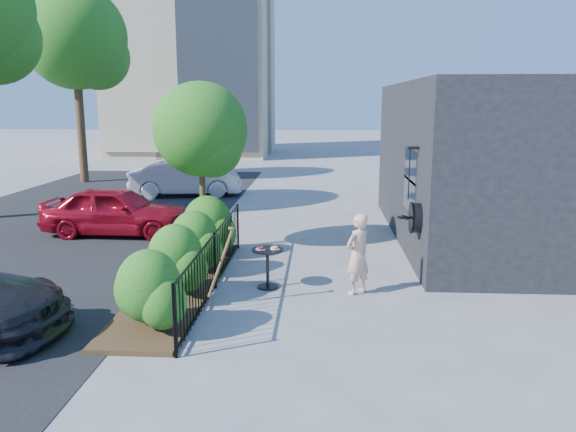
# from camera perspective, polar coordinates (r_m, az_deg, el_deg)

# --- Properties ---
(ground) EXTENTS (120.00, 120.00, 0.00)m
(ground) POSITION_cam_1_polar(r_m,az_deg,el_deg) (10.82, 0.54, -7.49)
(ground) COLOR gray
(ground) RESTS_ON ground
(shop_building) EXTENTS (6.22, 9.00, 4.00)m
(shop_building) POSITION_cam_1_polar(r_m,az_deg,el_deg) (15.61, 22.11, 5.09)
(shop_building) COLOR black
(shop_building) RESTS_ON ground
(fence) EXTENTS (0.05, 6.05, 1.10)m
(fence) POSITION_cam_1_polar(r_m,az_deg,el_deg) (10.83, -7.44, -4.47)
(fence) COLOR black
(fence) RESTS_ON ground
(planting_bed) EXTENTS (1.30, 6.00, 0.08)m
(planting_bed) POSITION_cam_1_polar(r_m,az_deg,el_deg) (11.13, -10.93, -6.95)
(planting_bed) COLOR #382616
(planting_bed) RESTS_ON ground
(shrubs) EXTENTS (1.10, 5.60, 1.24)m
(shrubs) POSITION_cam_1_polar(r_m,az_deg,el_deg) (11.01, -10.43, -3.54)
(shrubs) COLOR #155714
(shrubs) RESTS_ON ground
(patio_tree) EXTENTS (2.20, 2.20, 3.94)m
(patio_tree) POSITION_cam_1_polar(r_m,az_deg,el_deg) (13.28, -8.62, 8.12)
(patio_tree) COLOR #3F2B19
(patio_tree) RESTS_ON ground
(street) EXTENTS (9.00, 30.00, 0.01)m
(street) POSITION_cam_1_polar(r_m,az_deg,el_deg) (15.60, -25.51, -2.65)
(street) COLOR black
(street) RESTS_ON ground
(street_tree_far) EXTENTS (4.40, 4.40, 8.28)m
(street_tree_far) POSITION_cam_1_polar(r_m,az_deg,el_deg) (26.43, -20.74, 16.04)
(street_tree_far) COLOR #3F2B19
(street_tree_far) RESTS_ON ground
(cafe_table) EXTENTS (0.61, 0.61, 0.82)m
(cafe_table) POSITION_cam_1_polar(r_m,az_deg,el_deg) (10.78, -2.08, -4.60)
(cafe_table) COLOR black
(cafe_table) RESTS_ON ground
(woman) EXTENTS (0.65, 0.65, 1.52)m
(woman) POSITION_cam_1_polar(r_m,az_deg,el_deg) (10.49, 7.10, -3.85)
(woman) COLOR #E3AC93
(woman) RESTS_ON ground
(shovel) EXTENTS (0.50, 0.19, 1.46)m
(shovel) POSITION_cam_1_polar(r_m,az_deg,el_deg) (9.90, -7.05, -5.54)
(shovel) COLOR brown
(shovel) RESTS_ON ground
(car_red) EXTENTS (3.91, 1.66, 1.32)m
(car_red) POSITION_cam_1_polar(r_m,az_deg,el_deg) (15.70, -17.06, 0.51)
(car_red) COLOR #A20D1F
(car_red) RESTS_ON ground
(car_silver) EXTENTS (4.34, 2.10, 1.37)m
(car_silver) POSITION_cam_1_polar(r_m,az_deg,el_deg) (21.61, -10.33, 3.83)
(car_silver) COLOR silver
(car_silver) RESTS_ON ground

